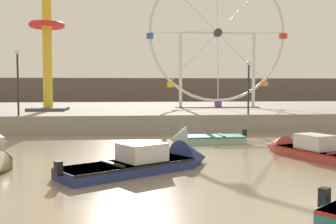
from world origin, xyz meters
TOP-DOWN VIEW (x-y plane):
  - quay_promenade at (0.00, 28.94)m, footprint 110.00×24.11m
  - distant_town_skyline at (0.00, 56.26)m, footprint 140.00×3.00m
  - motorboat_seafoam at (-1.09, 12.66)m, footprint 4.14×1.55m
  - motorboat_faded_red at (2.63, 7.79)m, footprint 3.11×6.12m
  - motorboat_navy_blue at (-3.83, 5.91)m, footprint 5.95×4.59m
  - ferris_wheel_white_frame at (3.05, 26.38)m, footprint 12.33×1.20m
  - drop_tower_yellow_tower at (-10.79, 23.12)m, footprint 2.80×2.80m
  - promenade_lamp_near at (3.07, 17.38)m, footprint 0.32×0.32m
  - promenade_lamp_far at (-11.55, 17.45)m, footprint 0.32×0.32m

SIDE VIEW (x-z plane):
  - motorboat_seafoam at x=-1.09m, z-range -0.50..0.92m
  - motorboat_navy_blue at x=-3.83m, z-range -0.51..1.07m
  - motorboat_faded_red at x=2.63m, z-range -0.41..0.99m
  - quay_promenade at x=0.00m, z-range 0.00..1.19m
  - distant_town_skyline at x=0.00m, z-range 0.00..4.40m
  - promenade_lamp_near at x=3.07m, z-range 1.76..5.27m
  - promenade_lamp_far at x=-11.55m, z-range 1.80..5.89m
  - drop_tower_yellow_tower at x=-10.79m, z-range 0.38..13.05m
  - ferris_wheel_white_frame at x=3.05m, z-range 1.21..13.71m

